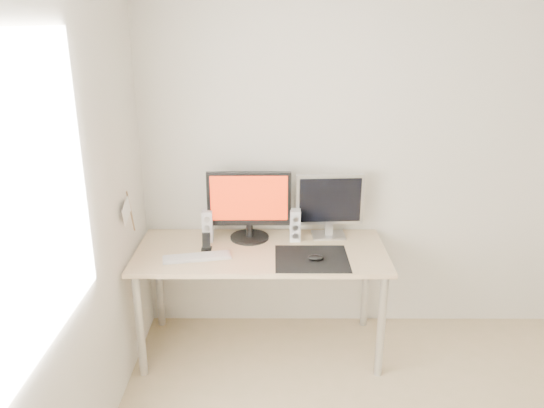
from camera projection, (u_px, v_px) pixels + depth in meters
name	position (u px, v px, depth m)	size (l,w,h in m)	color
wall_back	(400.00, 157.00, 3.57)	(3.50, 3.50, 0.00)	silver
wall_left	(26.00, 274.00, 1.92)	(3.50, 3.50, 0.00)	silver
window_pane	(18.00, 210.00, 1.84)	(1.30, 1.30, 0.00)	white
mousepad	(312.00, 259.00, 3.26)	(0.45, 0.40, 0.00)	black
mouse	(315.00, 258.00, 3.23)	(0.10, 0.06, 0.04)	black
desk	(261.00, 261.00, 3.42)	(1.60, 0.70, 0.73)	#D1B587
main_monitor	(249.00, 203.00, 3.47)	(0.55, 0.26, 0.47)	black
second_monitor	(330.00, 203.00, 3.52)	(0.45, 0.17, 0.43)	silver
speaker_left	(208.00, 226.00, 3.50)	(0.07, 0.08, 0.21)	white
speaker_right	(295.00, 225.00, 3.50)	(0.07, 0.08, 0.21)	silver
keyboard	(197.00, 257.00, 3.27)	(0.44, 0.20, 0.02)	silver
phone_dock	(206.00, 245.00, 3.38)	(0.07, 0.06, 0.12)	black
pennant	(128.00, 211.00, 3.15)	(0.01, 0.23, 0.29)	#A57F54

